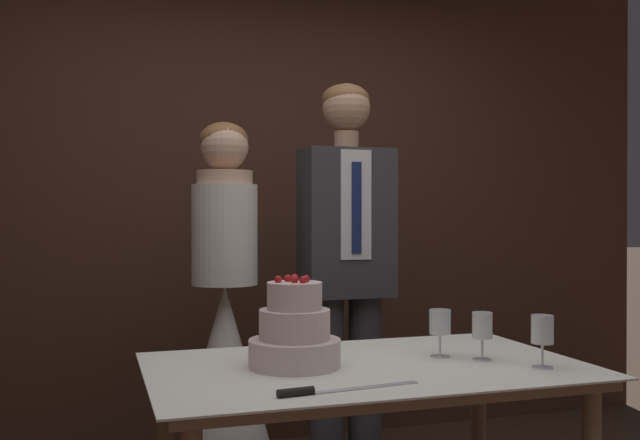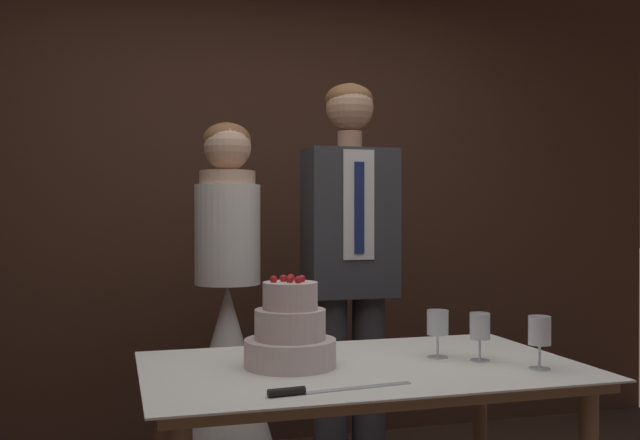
% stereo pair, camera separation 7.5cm
% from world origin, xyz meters
% --- Properties ---
extents(wall_back, '(5.15, 0.12, 2.82)m').
position_xyz_m(wall_back, '(0.00, 1.94, 1.41)').
color(wall_back, '#472B1E').
rests_on(wall_back, ground_plane).
extents(cake_table, '(1.35, 0.82, 0.78)m').
position_xyz_m(cake_table, '(0.05, 0.12, 0.69)').
color(cake_table, '#8E6B4C').
rests_on(cake_table, ground_plane).
extents(tiered_cake, '(0.28, 0.28, 0.28)m').
position_xyz_m(tiered_cake, '(-0.17, 0.16, 0.89)').
color(tiered_cake, beige).
rests_on(tiered_cake, cake_table).
extents(cake_knife, '(0.41, 0.07, 0.02)m').
position_xyz_m(cake_knife, '(-0.19, -0.18, 0.79)').
color(cake_knife, silver).
rests_on(cake_knife, cake_table).
extents(wine_glass_near, '(0.07, 0.07, 0.16)m').
position_xyz_m(wine_glass_near, '(0.32, 0.15, 0.89)').
color(wine_glass_near, silver).
rests_on(wine_glass_near, cake_table).
extents(wine_glass_middle, '(0.07, 0.07, 0.16)m').
position_xyz_m(wine_glass_middle, '(0.54, -0.09, 0.90)').
color(wine_glass_middle, silver).
rests_on(wine_glass_middle, cake_table).
extents(wine_glass_far, '(0.06, 0.06, 0.15)m').
position_xyz_m(wine_glass_far, '(0.43, 0.07, 0.89)').
color(wine_glass_far, silver).
rests_on(wine_glass_far, cake_table).
extents(bride, '(0.54, 0.54, 1.65)m').
position_xyz_m(bride, '(-0.23, 1.07, 0.60)').
color(bride, white).
rests_on(bride, ground_plane).
extents(groom, '(0.40, 0.25, 1.84)m').
position_xyz_m(groom, '(0.32, 1.07, 1.04)').
color(groom, '#38383D').
rests_on(groom, ground_plane).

